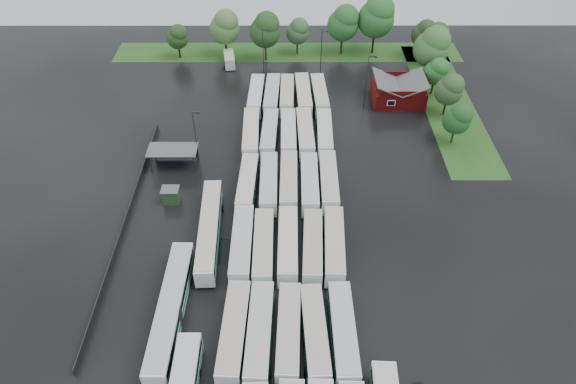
{
  "coord_description": "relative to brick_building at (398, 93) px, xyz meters",
  "views": [
    {
      "loc": [
        1.9,
        -47.19,
        53.98
      ],
      "look_at": [
        2.0,
        12.0,
        2.5
      ],
      "focal_mm": 32.0,
      "sensor_mm": 36.0,
      "label": 1
    }
  ],
  "objects": [
    {
      "name": "bus_r4c1",
      "position": [
        -25.25,
        -14.24,
        0.04
      ],
      "size": [
        3.08,
        12.52,
        3.46
      ],
      "rotation": [
        0.0,
        0.0,
        -0.04
      ],
      "color": "white",
      "rests_on": "ground"
    },
    {
      "name": "bus_r4c3",
      "position": [
        -18.92,
        -14.26,
        0.1
      ],
      "size": [
        3.09,
        12.92,
        3.57
      ],
      "rotation": [
        0.0,
        0.0,
        0.03
      ],
      "color": "white",
      "rests_on": "ground"
    },
    {
      "name": "tree_north_4",
      "position": [
        -9.43,
        21.1,
        5.65
      ],
      "size": [
        7.05,
        7.05,
        11.68
      ],
      "color": "#2E2419",
      "rests_on": "ground"
    },
    {
      "name": "bus_r1c4",
      "position": [
        -15.57,
        -55.41,
        0.12
      ],
      "size": [
        2.9,
        12.97,
        3.6
      ],
      "rotation": [
        0.0,
        0.0,
        0.01
      ],
      "color": "white",
      "rests_on": "ground"
    },
    {
      "name": "tree_north_5",
      "position": [
        -2.11,
        21.62,
        6.91
      ],
      "size": [
        8.23,
        8.23,
        13.64
      ],
      "color": "black",
      "rests_on": "ground"
    },
    {
      "name": "west_fence",
      "position": [
        -46.2,
        -34.77,
        -1.27
      ],
      "size": [
        0.1,
        50.0,
        1.2
      ],
      "primitive_type": "cube",
      "color": "#2D2D30",
      "rests_on": "ground"
    },
    {
      "name": "lamp_post_back_e",
      "position": [
        -14.75,
        11.4,
        3.86
      ],
      "size": [
        1.52,
        0.3,
        9.86
      ],
      "color": "#2D2D30",
      "rests_on": "ground"
    },
    {
      "name": "artic_bus_west_b",
      "position": [
        -33.25,
        -38.28,
        0.05
      ],
      "size": [
        3.41,
        18.71,
        3.45
      ],
      "rotation": [
        0.0,
        0.0,
        0.04
      ],
      "color": "white",
      "rests_on": "ground"
    },
    {
      "name": "tree_east_2",
      "position": [
        7.71,
        2.86,
        3.3
      ],
      "size": [
        4.85,
        4.85,
        8.04
      ],
      "color": "black",
      "rests_on": "ground"
    },
    {
      "name": "bus_r5c0",
      "position": [
        -28.25,
        -1.1,
        0.06
      ],
      "size": [
        3.03,
        12.62,
        3.49
      ],
      "rotation": [
        0.0,
        0.0,
        -0.03
      ],
      "color": "white",
      "rests_on": "ground"
    },
    {
      "name": "puddle_3",
      "position": [
        -17.48,
        -43.33,
        -1.86
      ],
      "size": [
        4.98,
        4.98,
        0.01
      ],
      "primitive_type": "cylinder",
      "color": "black",
      "rests_on": "ground"
    },
    {
      "name": "tree_east_0",
      "position": [
        7.6,
        -14.47,
        3.39
      ],
      "size": [
        4.93,
        4.93,
        8.17
      ],
      "color": "#362617",
      "rests_on": "ground"
    },
    {
      "name": "bus_r5c3",
      "position": [
        -18.92,
        -0.97,
        0.12
      ],
      "size": [
        3.23,
        13.05,
        3.61
      ],
      "rotation": [
        0.0,
        0.0,
        0.04
      ],
      "color": "white",
      "rests_on": "ground"
    },
    {
      "name": "tree_east_3",
      "position": [
        7.61,
        8.49,
        5.96
      ],
      "size": [
        7.34,
        7.34,
        12.16
      ],
      "color": "black",
      "rests_on": "ground"
    },
    {
      "name": "tree_north_1",
      "position": [
        -35.87,
        19.84,
        5.27
      ],
      "size": [
        6.7,
        6.7,
        11.1
      ],
      "color": "black",
      "rests_on": "ground"
    },
    {
      "name": "tree_north_0",
      "position": [
        -46.55,
        19.22,
        3.26
      ],
      "size": [
        4.82,
        4.81,
        7.97
      ],
      "color": "black",
      "rests_on": "ground"
    },
    {
      "name": "bus_r1c0",
      "position": [
        -28.36,
        -55.3,
        0.13
      ],
      "size": [
        3.29,
        13.12,
        3.62
      ],
      "rotation": [
        0.0,
        0.0,
        -0.04
      ],
      "color": "white",
      "rests_on": "ground"
    },
    {
      "name": "tree_east_4",
      "position": [
        10.16,
        16.05,
        4.39
      ],
      "size": [
        5.87,
        5.87,
        9.73
      ],
      "color": "black",
      "rests_on": "ground"
    },
    {
      "name": "bus_r5c4",
      "position": [
        -15.71,
        -0.88,
        0.06
      ],
      "size": [
        3.24,
        12.67,
        3.5
      ],
      "rotation": [
        0.0,
        0.0,
        0.05
      ],
      "color": "white",
      "rests_on": "ground"
    },
    {
      "name": "bus_r3c3",
      "position": [
        -18.61,
        -28.14,
        0.09
      ],
      "size": [
        2.82,
        12.77,
        3.55
      ],
      "rotation": [
        0.0,
        0.0,
        -0.01
      ],
      "color": "white",
      "rests_on": "ground"
    },
    {
      "name": "tree_east_1",
      "position": [
        8.31,
        -5.16,
        3.79
      ],
      "size": [
        5.31,
        5.31,
        8.8
      ],
      "color": "black",
      "rests_on": "ground"
    },
    {
      "name": "bus_r1c3",
      "position": [
        -18.9,
        -55.45,
        0.05
      ],
      "size": [
        3.27,
        12.6,
        3.47
      ],
      "rotation": [
        0.0,
        0.0,
        0.05
      ],
      "color": "white",
      "rests_on": "ground"
    },
    {
      "name": "bus_r2c4",
      "position": [
        -15.64,
        -41.35,
        0.09
      ],
      "size": [
        3.34,
        12.87,
        3.55
      ],
      "rotation": [
        0.0,
        0.0,
        -0.05
      ],
      "color": "white",
      "rests_on": "ground"
    },
    {
      "name": "bus_r2c2",
      "position": [
        -22.04,
        -41.32,
        0.09
      ],
      "size": [
        2.83,
        12.78,
        3.55
      ],
      "rotation": [
        0.0,
        0.0,
        -0.01
      ],
      "color": "white",
      "rests_on": "ground"
    },
    {
      "name": "lamp_post_back_w",
      "position": [
        -27.12,
        12.34,
        3.87
      ],
      "size": [
        1.52,
        0.3,
        9.88
      ],
      "color": "#2D2D30",
      "rests_on": "ground"
    },
    {
      "name": "lamp_post_ne",
      "position": [
        -6.8,
        -2.09,
        4.45
      ],
      "size": [
        1.68,
        0.33,
        10.88
      ],
      "color": "#2D2D30",
      "rests_on": "ground"
    },
    {
      "name": "grass_strip_east",
      "position": [
        10.0,
        0.03,
        -1.86
      ],
      "size": [
        10.0,
        50.0,
        0.01
      ],
      "primitive_type": "cube",
      "color": "#255319",
      "rests_on": "ground"
    },
    {
      "name": "bus_r2c1",
      "position": [
        -25.39,
        -41.74,
        0.07
      ],
      "size": [
        2.79,
        12.68,
        3.52
      ],
      "rotation": [
        0.0,
        0.0,
        0.01
      ],
      "color": "white",
      "rests_on": "ground"
    },
    {
      "name": "utility_hut",
      "position": [
        -40.2,
        -30.17,
        -0.55
      ],
      "size": [
        2.7,
        2.2,
        2.62
      ],
      "color": "#1E401F",
      "rests_on": "ground"
    },
    {
      "name": "wash_shed",
      "position": [
        -41.2,
        -20.74,
        1.12
      ],
      "size": [
        8.2,
        4.2,
        3.58
      ],
      "color": "#2D2D30",
      "rests_on": "ground"
    },
    {
      "name": "lamp_post_nw",
      "position": [
        -37.27,
        -19.38,
        3.76
      ],
      "size": [
        1.49,
        0.29,
        9.68
      ],
      "color": "#2D2D30",
      "rests_on": "ground"
    },
    {
      "name": "tree_north_3",
      "position": [
        -19.64,
        21.13,
        3.69
      ],
      "size": [
        5.22,
        5.22,
        8.64
      ],
      "color": "#3A2D1F",
      "rests_on": "ground"
    },
    {
      "name": "grass_strip_north",
      "position": [
        -22.0,
        22.03,
        -1.86
      ],
      "size": [
        80.0,
        10.0,
        0.01
      ],
      "primitive_type": "cube",
      "color": "#255319",
      "rests_on": "ground"
    },
    {
      "name": "bus_r2c3",
      "position": [
        -18.63,
        -41.61,
        0.04
      ],
      "size": [
        3.19,
        12.52,
        3.46
      ],
      "rotation": [
        0.0,
        0.0,
        -0.05
      ],
      "color": "white",
      "rests_on": "ground"
    },
    {
      "name": "bus_r5c2",
      "position": [
        -22.14,
        -0.87,
        0.03
      ],
      "size": [
        2.83,
        12.4,
        3.44
      ],
      "rotation": [
        0.0,
        0.0,
        -0.02
      ],
      "color": "white",
      "rests_on": "ground"
    },
    {
      "name": "bus_r4c2",
      "position": [
        -21.9,
        -14.3,
        0.06
      ],
      "size": [
        2.75,
        12.6,
        3.5
      ],
      "rotation": [
        0.0,
        0.0,
        0.01
      ],
      "color": "white",
      "rests_on": "ground"
    },
    {
      "name": "bus_r1c1",
      "position": [
        -25.37,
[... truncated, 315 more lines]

